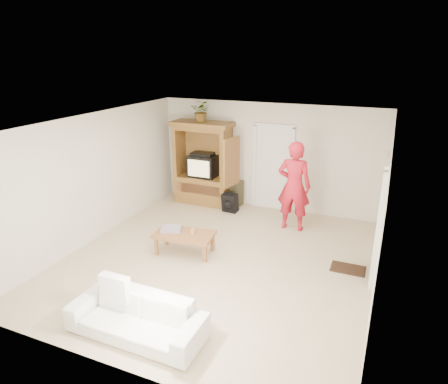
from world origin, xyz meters
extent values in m
plane|color=tan|center=(0.00, 0.00, 0.00)|extent=(6.00, 6.00, 0.00)
plane|color=white|center=(0.00, 0.00, 2.60)|extent=(6.00, 6.00, 0.00)
plane|color=silver|center=(0.00, 3.00, 1.30)|extent=(5.50, 0.00, 5.50)
plane|color=silver|center=(0.00, -3.00, 1.30)|extent=(5.50, 0.00, 5.50)
plane|color=silver|center=(-2.75, 0.00, 1.30)|extent=(0.00, 6.00, 6.00)
plane|color=silver|center=(2.75, 0.00, 1.30)|extent=(0.00, 6.00, 6.00)
cube|color=olive|center=(-1.60, 2.65, 0.35)|extent=(1.40, 0.60, 0.70)
cube|color=olive|center=(-2.25, 2.65, 1.30)|extent=(0.10, 0.60, 1.20)
cube|color=olive|center=(-0.95, 2.65, 1.30)|extent=(0.10, 0.60, 1.20)
cube|color=olive|center=(-1.60, 2.92, 1.30)|extent=(1.40, 0.06, 1.20)
cube|color=olive|center=(-1.60, 2.65, 1.95)|extent=(1.40, 0.60, 0.10)
cube|color=olive|center=(-1.60, 2.65, 2.05)|extent=(1.52, 0.68, 0.10)
cube|color=olive|center=(-0.62, 2.18, 1.30)|extent=(0.16, 0.67, 1.15)
cube|color=black|center=(-1.60, 2.68, 0.97)|extent=(0.70, 0.52, 0.55)
cube|color=tan|center=(-1.60, 2.41, 0.98)|extent=(0.58, 0.02, 0.42)
cube|color=black|center=(-1.60, 2.65, 1.29)|extent=(0.55, 0.35, 0.08)
cube|color=#9B6035|center=(-1.60, 2.37, 0.45)|extent=(1.19, 0.03, 0.25)
cube|color=white|center=(0.15, 2.97, 1.02)|extent=(0.85, 0.05, 2.04)
cube|color=black|center=(2.73, 0.60, 1.02)|extent=(0.05, 0.90, 2.04)
cube|color=black|center=(2.73, 1.90, 1.60)|extent=(0.03, 0.60, 0.48)
cube|color=#382316|center=(2.30, 0.60, 0.01)|extent=(0.60, 0.40, 0.02)
imported|color=#4C7238|center=(-1.60, 2.63, 2.36)|extent=(0.52, 0.46, 0.52)
imported|color=red|center=(0.92, 1.95, 0.99)|extent=(0.73, 0.49, 1.98)
imported|color=white|center=(-0.20, -2.37, 0.28)|extent=(1.94, 0.77, 0.56)
cube|color=#9B6035|center=(-0.72, 0.00, 0.39)|extent=(1.20, 0.75, 0.06)
cube|color=#9B6035|center=(-1.18, -0.29, 0.18)|extent=(0.07, 0.07, 0.36)
cube|color=#9B6035|center=(-1.24, 0.18, 0.18)|extent=(0.07, 0.07, 0.36)
cube|color=#9B6035|center=(-0.20, -0.17, 0.18)|extent=(0.07, 0.07, 0.36)
cube|color=#9B6035|center=(-0.26, 0.30, 0.18)|extent=(0.07, 0.07, 0.36)
cube|color=#E84D85|center=(-1.01, 0.00, 0.46)|extent=(0.46, 0.40, 0.08)
cylinder|color=tan|center=(-0.57, 0.05, 0.47)|extent=(0.08, 0.08, 0.10)
camera|label=1|loc=(2.71, -6.13, 3.74)|focal=32.00mm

